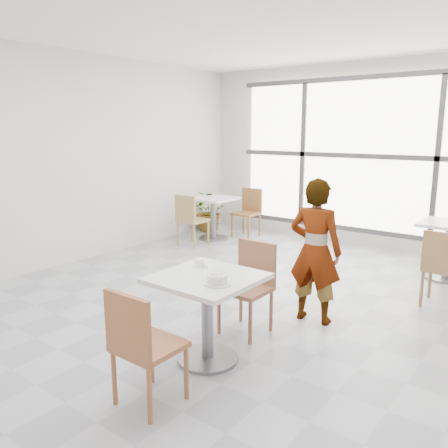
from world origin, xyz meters
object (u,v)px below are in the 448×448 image
Objects in this scene: chair_near at (140,341)px; bg_chair_left_far at (249,209)px; bg_table_left at (213,212)px; bg_table_right at (448,243)px; bg_chair_left_near at (190,217)px; coffee_cup at (200,263)px; person at (315,251)px; main_table at (207,302)px; chair_far at (250,280)px; oatmeal_bowl at (218,279)px; bg_chair_right_near at (444,264)px; plant_left at (210,211)px.

chair_near is 5.34m from bg_chair_left_far.
bg_chair_left_far is at bearing 57.86° from bg_table_left.
bg_chair_left_near reaches higher than bg_table_right.
coffee_cup is 0.11× the size of person.
main_table is at bearing 69.33° from person.
chair_near is 1.52m from chair_far.
chair_far is at bearing 49.06° from person.
bg_table_right is (1.11, 3.56, -0.04)m from main_table.
bg_table_left is at bearing -177.92° from bg_table_right.
oatmeal_bowl is at bearing -58.45° from bg_chair_left_far.
main_table is 0.37m from coffee_cup.
oatmeal_bowl is at bearing -33.47° from coffee_cup.
bg_chair_right_near is at bearing -23.22° from bg_chair_left_far.
chair_far is at bearing -55.30° from bg_chair_left_far.
chair_far is at bearing 74.68° from coffee_cup.
person reaches higher than plant_left.
bg_table_right is at bearing -115.46° from person.
coffee_cup is 0.18× the size of bg_chair_right_near.
chair_far is 1.00× the size of bg_chair_right_near.
plant_left is (-3.45, 2.57, -0.34)m from person.
bg_chair_right_near is at bearing 51.58° from chair_far.
plant_left is at bearing -55.67° from chair_near.
bg_chair_left_near is at bearing -168.26° from bg_table_right.
person is 1.96× the size of bg_table_right.
plant_left is (-0.46, 1.10, -0.11)m from bg_chair_left_near.
oatmeal_bowl is 2.79m from bg_chair_right_near.
bg_table_right is at bearing 2.08° from bg_table_left.
chair_far is at bearing 141.90° from bg_chair_left_near.
person is 1.69× the size of bg_chair_left_near.
bg_table_right is (0.78, 2.26, -0.25)m from person.
coffee_cup is 4.38m from bg_chair_left_far.
bg_table_left is 0.68m from bg_chair_left_far.
chair_near is 4.14× the size of oatmeal_bowl.
oatmeal_bowl is at bearing 134.84° from bg_chair_left_near.
chair_far is at bearing -45.74° from bg_table_left.
plant_left is at bearing 134.29° from chair_far.
oatmeal_bowl is 0.49m from coffee_cup.
main_table is at bearing 151.02° from oatmeal_bowl.
coffee_cup is (-0.27, 0.96, 0.28)m from chair_near.
chair_far is 1.16× the size of bg_table_right.
oatmeal_bowl is 4.07m from bg_chair_left_near.
person is 3.35m from bg_chair_left_near.
chair_far reaches higher than bg_table_right.
chair_near is 1.16× the size of bg_table_right.
bg_table_right is at bearing 72.65° from main_table.
main_table is at bearing -107.35° from bg_table_right.
chair_near is at bearing -85.50° from chair_far.
plant_left is at bearing 134.46° from bg_table_left.
chair_near is 3.46m from bg_chair_right_near.
oatmeal_bowl is 0.24× the size of bg_chair_right_near.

